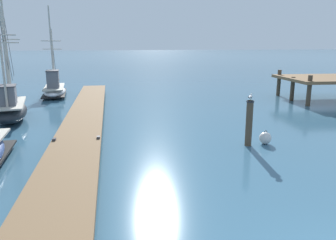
{
  "coord_description": "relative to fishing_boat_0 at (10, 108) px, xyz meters",
  "views": [
    {
      "loc": [
        -4.27,
        -3.05,
        3.94
      ],
      "look_at": [
        -1.99,
        7.64,
        1.4
      ],
      "focal_mm": 35.27,
      "sensor_mm": 36.0,
      "label": 1
    }
  ],
  "objects": [
    {
      "name": "floating_dock",
      "position": [
        3.79,
        -1.16,
        -0.33
      ],
      "size": [
        2.62,
        23.7,
        0.53
      ],
      "color": "brown",
      "rests_on": "ground"
    },
    {
      "name": "fishing_boat_0",
      "position": [
        0.0,
        0.0,
        0.0
      ],
      "size": [
        2.18,
        6.38,
        6.54
      ],
      "color": "black",
      "rests_on": "ground"
    },
    {
      "name": "fishing_boat_2",
      "position": [
        1.21,
        8.3,
        -0.11
      ],
      "size": [
        1.89,
        6.18,
        6.66
      ],
      "color": "silver",
      "rests_on": "ground"
    },
    {
      "name": "pier_platform",
      "position": [
        20.48,
        2.42,
        0.76
      ],
      "size": [
        6.54,
        5.69,
        2.05
      ],
      "color": "brown",
      "rests_on": "ground"
    },
    {
      "name": "mooring_piling",
      "position": [
        10.2,
        -6.54,
        0.25
      ],
      "size": [
        0.3,
        0.3,
        1.8
      ],
      "color": "#4C3D2D",
      "rests_on": "ground"
    },
    {
      "name": "perched_seagull",
      "position": [
        10.19,
        -6.55,
        1.26
      ],
      "size": [
        0.29,
        0.32,
        0.27
      ],
      "color": "gold",
      "rests_on": "mooring_piling"
    },
    {
      "name": "mooring_buoy",
      "position": [
        10.96,
        -6.5,
        -0.44
      ],
      "size": [
        0.49,
        0.49,
        0.56
      ],
      "color": "silver",
      "rests_on": "ground"
    }
  ]
}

